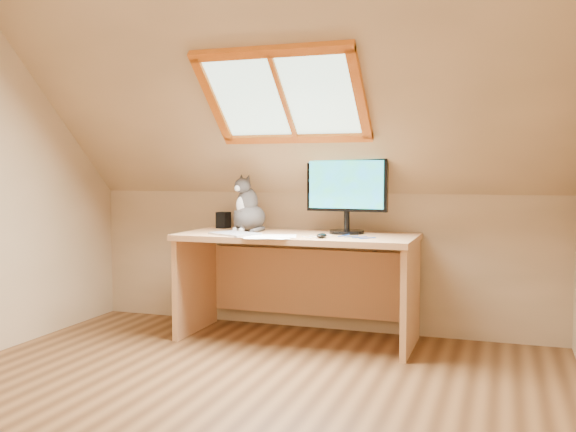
% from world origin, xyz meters
% --- Properties ---
extents(ground, '(3.50, 3.50, 0.00)m').
position_xyz_m(ground, '(0.00, 0.00, 0.00)').
color(ground, brown).
rests_on(ground, ground).
extents(room_shell, '(3.52, 3.52, 2.41)m').
position_xyz_m(room_shell, '(0.00, -0.09, 1.43)').
color(room_shell, tan).
rests_on(room_shell, ground).
extents(desk, '(1.60, 0.70, 0.73)m').
position_xyz_m(desk, '(-0.02, 1.45, 0.51)').
color(desk, tan).
rests_on(desk, ground).
extents(monitor, '(0.57, 0.24, 0.52)m').
position_xyz_m(monitor, '(0.29, 1.52, 1.03)').
color(monitor, black).
rests_on(monitor, desk).
extents(cat, '(0.32, 0.34, 0.41)m').
position_xyz_m(cat, '(-0.42, 1.47, 0.88)').
color(cat, '#47413F').
rests_on(cat, desk).
extents(desk_speaker, '(0.10, 0.10, 0.12)m').
position_xyz_m(desk_speaker, '(-0.69, 1.63, 0.79)').
color(desk_speaker, black).
rests_on(desk_speaker, desk).
extents(graphics_tablet, '(0.37, 0.33, 0.01)m').
position_xyz_m(graphics_tablet, '(-0.40, 1.19, 0.74)').
color(graphics_tablet, '#B2B2B7').
rests_on(graphics_tablet, desk).
extents(mouse, '(0.07, 0.11, 0.03)m').
position_xyz_m(mouse, '(0.21, 1.16, 0.75)').
color(mouse, black).
rests_on(mouse, desk).
extents(papers, '(0.35, 0.30, 0.01)m').
position_xyz_m(papers, '(-0.04, 1.12, 0.73)').
color(papers, white).
rests_on(papers, desk).
extents(cables, '(0.51, 0.26, 0.01)m').
position_xyz_m(cables, '(0.31, 1.26, 0.74)').
color(cables, silver).
rests_on(cables, desk).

